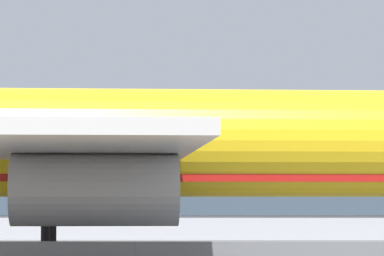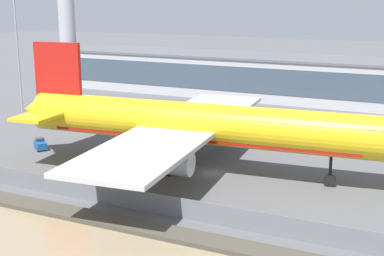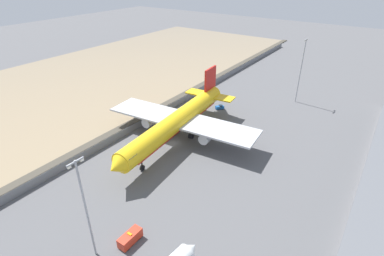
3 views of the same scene
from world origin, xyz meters
name	(u,v)px [view 3 (image 3 of 3)]	position (x,y,z in m)	size (l,w,h in m)	color
ground_plane	(174,143)	(0.00, 0.00, 0.00)	(500.00, 500.00, 0.00)	#565659
waterfront_lagoon	(43,94)	(0.00, -71.00, 0.00)	(320.00, 98.00, 0.01)	#937F60
shoreline_seawall	(127,125)	(0.00, -20.50, 0.25)	(320.00, 3.00, 0.50)	#474238
perimeter_fence	(136,126)	(0.00, -16.00, 1.20)	(280.00, 0.10, 2.40)	slate
cargo_jet_yellow	(178,121)	(-2.88, -0.14, 6.72)	(58.34, 50.04, 17.60)	yellow
baggage_tug	(220,107)	(-30.05, -0.75, 0.81)	(3.50, 3.25, 1.80)	#19519E
ops_van	(131,237)	(34.78, 16.06, 1.28)	(5.20, 2.11, 2.48)	red
apron_light_mast_apron_west	(301,68)	(-53.68, 20.99, 13.89)	(3.20, 0.40, 25.15)	#93969B
apron_light_mast_apron_east	(85,206)	(40.66, 12.47, 12.23)	(3.20, 0.40, 21.88)	#93969B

